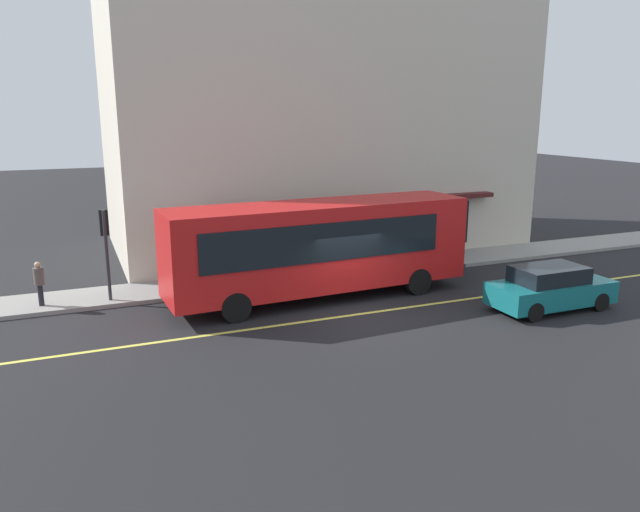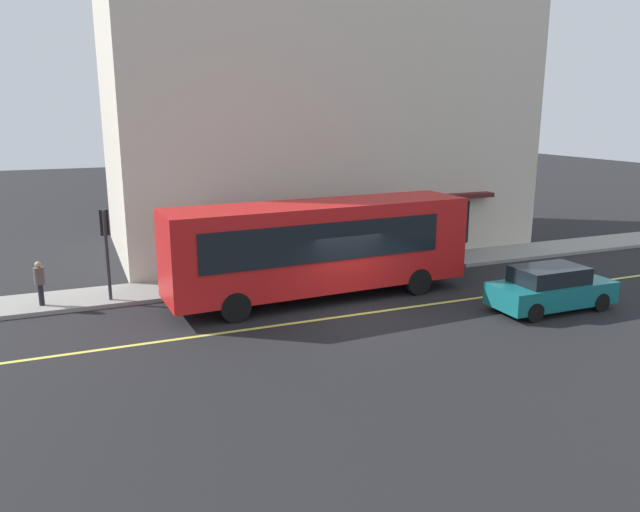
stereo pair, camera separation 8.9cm
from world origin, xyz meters
name	(u,v)px [view 2 (the right image)]	position (x,y,z in m)	size (l,w,h in m)	color
ground	(360,314)	(0.00, 0.00, 0.00)	(120.00, 120.00, 0.00)	black
sidewalk	(305,275)	(0.00, 5.09, 0.07)	(80.00, 2.45, 0.15)	gray
lane_centre_stripe	(360,314)	(0.00, 0.00, 0.00)	(36.00, 0.16, 0.01)	#D8D14C
storefront_building	(314,117)	(2.94, 11.48, 6.31)	(19.49, 10.94, 12.63)	beige
bus	(320,245)	(-0.55, 2.16, 1.99)	(11.24, 3.05, 3.50)	red
traffic_light	(105,233)	(-7.65, 4.55, 2.53)	(0.30, 0.52, 3.20)	#2D2D33
car_teal	(551,289)	(6.26, -2.00, 0.74)	(4.31, 1.87, 1.52)	#14666B
pedestrian_by_curb	(39,279)	(-9.87, 4.63, 1.07)	(0.34, 0.34, 1.54)	black
pedestrian_near_storefront	(346,250)	(1.57, 4.50, 1.12)	(0.34, 0.34, 1.63)	black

